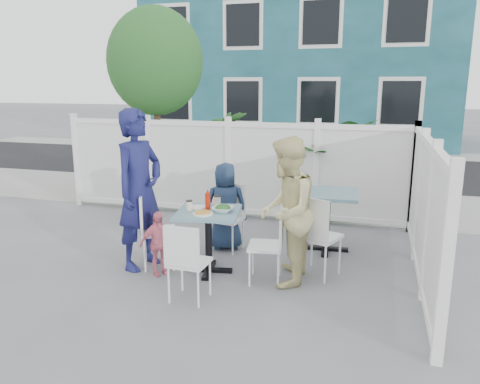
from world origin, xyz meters
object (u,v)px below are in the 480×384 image
(chair_left, at_px, (152,225))
(boy, at_px, (226,206))
(chair_right, at_px, (272,239))
(toddler, at_px, (158,243))
(main_table, at_px, (208,225))
(chair_near, at_px, (186,257))
(woman, at_px, (286,212))
(utility_cabinet, at_px, (132,156))
(man, at_px, (139,190))
(chair_back, at_px, (229,212))
(spare_table, at_px, (327,205))

(chair_left, relative_size, boy, 0.77)
(chair_right, bearing_deg, toddler, 89.25)
(main_table, bearing_deg, chair_near, -86.08)
(main_table, bearing_deg, woman, -2.64)
(utility_cabinet, xyz_separation_m, man, (2.32, -3.98, 0.28))
(chair_back, height_order, man, man)
(man, height_order, woman, man)
(spare_table, distance_m, chair_left, 2.31)
(chair_back, height_order, chair_near, chair_back)
(main_table, relative_size, man, 0.43)
(utility_cabinet, relative_size, spare_table, 1.70)
(woman, bearing_deg, utility_cabinet, -136.36)
(chair_left, xyz_separation_m, man, (-0.13, -0.03, 0.43))
(utility_cabinet, xyz_separation_m, spare_table, (4.44, -2.79, -0.06))
(main_table, xyz_separation_m, toddler, (-0.54, -0.24, -0.20))
(main_table, relative_size, chair_back, 0.94)
(chair_left, distance_m, man, 0.45)
(utility_cabinet, relative_size, main_table, 1.65)
(chair_near, relative_size, man, 0.44)
(chair_back, bearing_deg, boy, 30.63)
(boy, bearing_deg, chair_right, 114.98)
(main_table, bearing_deg, utility_cabinet, 128.93)
(spare_table, distance_m, chair_back, 1.32)
(man, relative_size, boy, 1.63)
(chair_near, distance_m, toddler, 0.84)
(chair_right, xyz_separation_m, chair_near, (-0.72, -0.75, -0.01))
(chair_near, xyz_separation_m, toddler, (-0.60, 0.58, -0.11))
(spare_table, height_order, chair_back, chair_back)
(spare_table, height_order, woman, woman)
(utility_cabinet, height_order, chair_right, utility_cabinet)
(chair_near, bearing_deg, woman, 44.39)
(main_table, bearing_deg, chair_back, 91.31)
(main_table, xyz_separation_m, chair_left, (-0.72, -0.02, -0.05))
(main_table, bearing_deg, chair_right, -4.79)
(utility_cabinet, xyz_separation_m, chair_right, (3.95, -3.99, -0.18))
(chair_back, relative_size, toddler, 1.15)
(utility_cabinet, distance_m, chair_back, 4.40)
(spare_table, bearing_deg, chair_back, -167.64)
(utility_cabinet, height_order, main_table, utility_cabinet)
(man, bearing_deg, woman, -74.98)
(main_table, relative_size, spare_table, 1.02)
(chair_back, bearing_deg, chair_near, 101.53)
(man, bearing_deg, chair_left, -63.35)
(utility_cabinet, height_order, boy, utility_cabinet)
(utility_cabinet, relative_size, chair_right, 1.59)
(chair_back, bearing_deg, chair_right, 139.79)
(chair_near, distance_m, woman, 1.21)
(main_table, bearing_deg, spare_table, 42.03)
(chair_left, height_order, chair_back, chair_left)
(chair_right, xyz_separation_m, man, (-1.63, 0.02, 0.46))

